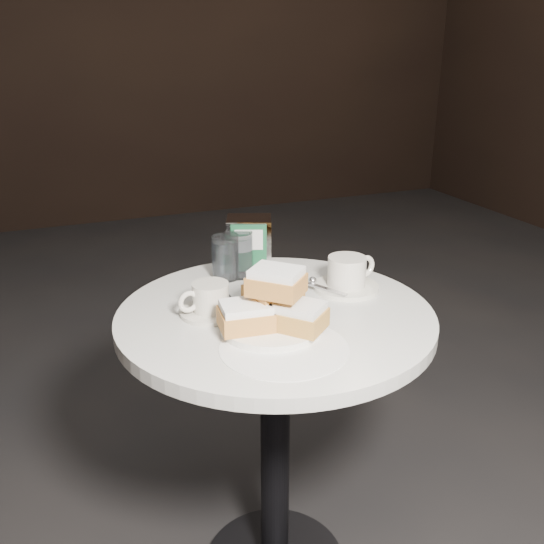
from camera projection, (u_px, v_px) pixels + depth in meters
The scene contains 8 objects.
cafe_table at pixel (275, 389), 1.40m from camera, with size 0.70×0.70×0.74m.
sugar_spill at pixel (284, 348), 1.17m from camera, with size 0.25×0.25×0.00m, color white.
beignet_plate at pixel (273, 308), 1.23m from camera, with size 0.28×0.28×0.14m.
coffee_cup_left at pixel (210, 301), 1.31m from camera, with size 0.16×0.16×0.07m.
coffee_cup_right at pixel (347, 275), 1.44m from camera, with size 0.19×0.19×0.08m.
water_glass_left at pixel (225, 258), 1.50m from camera, with size 0.07×0.07×0.11m.
water_glass_right at pixel (239, 255), 1.51m from camera, with size 0.09×0.09×0.11m.
napkin_dispenser at pixel (249, 242), 1.57m from camera, with size 0.14×0.13×0.13m.
Camera 1 is at (-0.46, -1.12, 1.30)m, focal length 40.00 mm.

